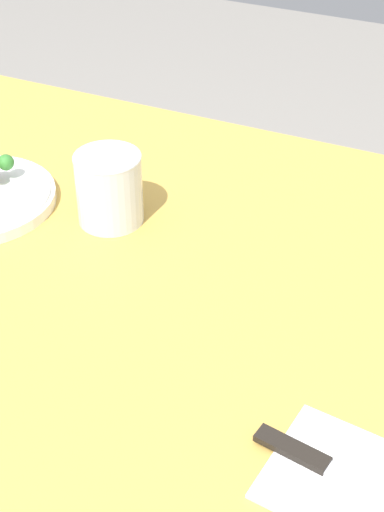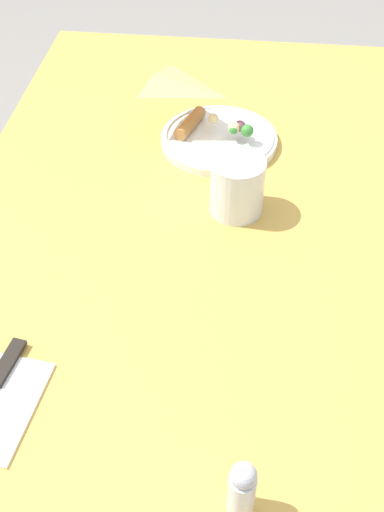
% 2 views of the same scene
% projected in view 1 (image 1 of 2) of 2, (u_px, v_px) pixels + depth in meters
% --- Properties ---
extents(dining_table, '(1.20, 0.79, 0.75)m').
position_uv_depth(dining_table, '(80.00, 303.00, 1.08)').
color(dining_table, gold).
rests_on(dining_table, ground_plane).
extents(milk_glass, '(0.09, 0.09, 0.10)m').
position_uv_depth(milk_glass, '(109.00, 191.00, 1.04)').
color(milk_glass, white).
rests_on(milk_glass, dining_table).
extents(napkin_folded, '(0.16, 0.14, 0.00)m').
position_uv_depth(napkin_folded, '(350.00, 482.00, 0.72)').
color(napkin_folded, white).
rests_on(napkin_folded, dining_table).
extents(butter_knife, '(0.20, 0.05, 0.01)m').
position_uv_depth(butter_knife, '(341.00, 474.00, 0.72)').
color(butter_knife, black).
rests_on(butter_knife, napkin_folded).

